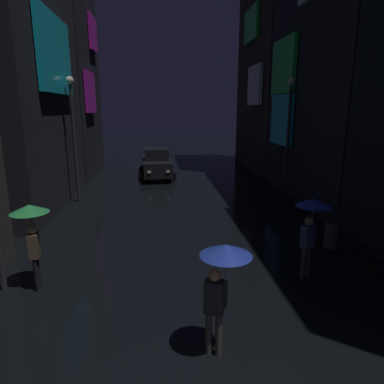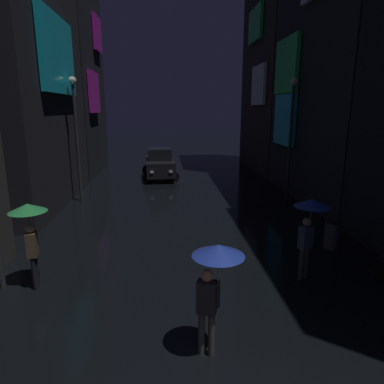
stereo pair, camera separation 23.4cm
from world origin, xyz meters
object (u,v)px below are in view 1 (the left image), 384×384
object	(u,v)px
pedestrian_near_crossing_green	(31,223)
streetlamp_left_far	(73,126)
streetlamp_right_far	(289,126)
pedestrian_far_right_blue	(222,269)
trash_bin	(332,233)
pedestrian_midstreet_left_blue	(312,216)
car_distant	(156,164)

from	to	relation	value
pedestrian_near_crossing_green	streetlamp_left_far	size ratio (longest dim) A/B	0.37
streetlamp_right_far	pedestrian_near_crossing_green	bearing A→B (deg)	-139.86
pedestrian_far_right_blue	pedestrian_near_crossing_green	bearing A→B (deg)	145.41
trash_bin	pedestrian_midstreet_left_blue	bearing A→B (deg)	-131.16
pedestrian_far_right_blue	trash_bin	world-z (taller)	pedestrian_far_right_blue
pedestrian_near_crossing_green	streetlamp_right_far	world-z (taller)	streetlamp_right_far
pedestrian_midstreet_left_blue	pedestrian_near_crossing_green	bearing A→B (deg)	179.11
car_distant	streetlamp_left_far	distance (m)	7.10
pedestrian_midstreet_left_blue	streetlamp_right_far	distance (m)	8.43
pedestrian_near_crossing_green	pedestrian_midstreet_left_blue	size ratio (longest dim) A/B	1.00
pedestrian_near_crossing_green	trash_bin	world-z (taller)	pedestrian_near_crossing_green
pedestrian_midstreet_left_blue	trash_bin	xyz separation A→B (m)	(1.60, 1.83, -1.20)
pedestrian_far_right_blue	streetlamp_right_far	world-z (taller)	streetlamp_right_far
streetlamp_right_far	streetlamp_left_far	bearing A→B (deg)	177.27
pedestrian_near_crossing_green	streetlamp_right_far	bearing A→B (deg)	40.14
pedestrian_midstreet_left_blue	pedestrian_far_right_blue	bearing A→B (deg)	-136.12
pedestrian_midstreet_left_blue	streetlamp_left_far	world-z (taller)	streetlamp_left_far
streetlamp_left_far	pedestrian_midstreet_left_blue	bearing A→B (deg)	-47.37
pedestrian_midstreet_left_blue	streetlamp_right_far	size ratio (longest dim) A/B	0.37
pedestrian_far_right_blue	pedestrian_midstreet_left_blue	size ratio (longest dim) A/B	1.00
pedestrian_near_crossing_green	trash_bin	distance (m)	8.78
pedestrian_far_right_blue	car_distant	size ratio (longest dim) A/B	0.50
pedestrian_midstreet_left_blue	car_distant	distance (m)	14.39
pedestrian_near_crossing_green	trash_bin	bearing A→B (deg)	11.41
pedestrian_midstreet_left_blue	car_distant	bearing A→B (deg)	106.11
car_distant	streetlamp_left_far	xyz separation A→B (m)	(-3.71, -5.44, 2.65)
car_distant	streetlamp_left_far	size ratio (longest dim) A/B	0.74
pedestrian_near_crossing_green	pedestrian_midstreet_left_blue	world-z (taller)	same
car_distant	streetlamp_left_far	world-z (taller)	streetlamp_left_far
pedestrian_far_right_blue	streetlamp_right_far	distance (m)	11.93
car_distant	pedestrian_far_right_blue	bearing A→B (deg)	-85.99
pedestrian_far_right_blue	pedestrian_midstreet_left_blue	bearing A→B (deg)	43.88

